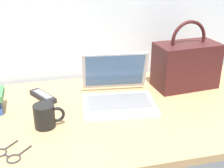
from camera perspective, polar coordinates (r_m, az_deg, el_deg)
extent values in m
cube|color=tan|center=(1.27, -1.57, -5.73)|extent=(1.60, 0.76, 0.03)
cube|color=silver|center=(1.29, 1.35, -4.06)|extent=(0.33, 0.25, 0.02)
cube|color=slate|center=(1.30, 1.26, -3.34)|extent=(0.28, 0.17, 0.00)
cube|color=silver|center=(1.37, 0.53, 2.55)|extent=(0.31, 0.11, 0.19)
cube|color=#4C72A5|center=(1.37, 0.56, 2.54)|extent=(0.28, 0.09, 0.17)
cylinder|color=black|center=(1.16, -12.83, -6.00)|extent=(0.08, 0.08, 0.09)
torus|color=black|center=(1.16, -10.55, -5.78)|extent=(0.06, 0.01, 0.06)
cylinder|color=brown|center=(1.14, -13.02, -4.25)|extent=(0.07, 0.07, 0.00)
cube|color=black|center=(1.39, -13.10, -2.34)|extent=(0.12, 0.16, 0.02)
cube|color=slate|center=(1.39, -13.14, -1.87)|extent=(0.09, 0.12, 0.00)
torus|color=#333338|center=(1.08, -20.72, -12.18)|extent=(0.07, 0.07, 0.01)
torus|color=#333338|center=(1.04, -18.34, -13.41)|extent=(0.07, 0.07, 0.01)
cube|color=#333338|center=(1.06, -19.56, -12.79)|extent=(0.02, 0.02, 0.00)
cube|color=#333338|center=(1.11, -18.72, -10.95)|extent=(0.04, 0.05, 0.00)
cube|color=#333338|center=(1.06, -16.33, -12.08)|extent=(0.04, 0.05, 0.00)
cube|color=#3F1919|center=(1.49, 13.96, 3.48)|extent=(0.31, 0.19, 0.22)
torus|color=#3F1919|center=(1.45, 14.47, 8.29)|extent=(0.18, 0.03, 0.18)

